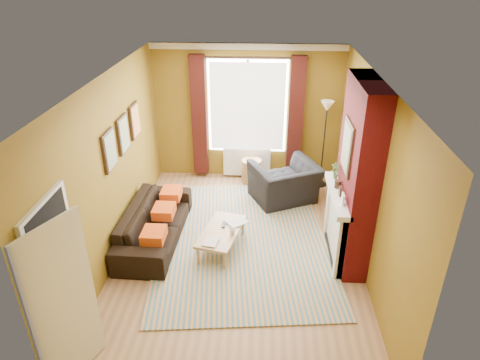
{
  "coord_description": "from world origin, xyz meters",
  "views": [
    {
      "loc": [
        0.36,
        -5.65,
        4.19
      ],
      "look_at": [
        0.0,
        0.25,
        1.15
      ],
      "focal_mm": 32.0,
      "sensor_mm": 36.0,
      "label": 1
    }
  ],
  "objects_px": {
    "armchair": "(284,183)",
    "coffee_table": "(221,232)",
    "floor_lamp": "(326,120)",
    "wicker_stool": "(252,171)",
    "sofa": "(155,223)"
  },
  "relations": [
    {
      "from": "coffee_table",
      "to": "floor_lamp",
      "type": "distance_m",
      "value": 3.19
    },
    {
      "from": "armchair",
      "to": "floor_lamp",
      "type": "height_order",
      "value": "floor_lamp"
    },
    {
      "from": "armchair",
      "to": "coffee_table",
      "type": "height_order",
      "value": "armchair"
    },
    {
      "from": "armchair",
      "to": "coffee_table",
      "type": "relative_size",
      "value": 1.0
    },
    {
      "from": "sofa",
      "to": "floor_lamp",
      "type": "relative_size",
      "value": 1.19
    },
    {
      "from": "floor_lamp",
      "to": "wicker_stool",
      "type": "bearing_deg",
      "value": 179.04
    },
    {
      "from": "sofa",
      "to": "coffee_table",
      "type": "distance_m",
      "value": 1.16
    },
    {
      "from": "sofa",
      "to": "wicker_stool",
      "type": "xyz_separation_m",
      "value": [
        1.53,
        2.17,
        -0.06
      ]
    },
    {
      "from": "armchair",
      "to": "wicker_stool",
      "type": "distance_m",
      "value": 0.99
    },
    {
      "from": "coffee_table",
      "to": "wicker_stool",
      "type": "distance_m",
      "value": 2.42
    },
    {
      "from": "wicker_stool",
      "to": "floor_lamp",
      "type": "xyz_separation_m",
      "value": [
        1.44,
        -0.02,
        1.17
      ]
    },
    {
      "from": "coffee_table",
      "to": "wicker_stool",
      "type": "height_order",
      "value": "wicker_stool"
    },
    {
      "from": "sofa",
      "to": "floor_lamp",
      "type": "distance_m",
      "value": 3.83
    },
    {
      "from": "armchair",
      "to": "coffee_table",
      "type": "xyz_separation_m",
      "value": [
        -1.06,
        -1.66,
        -0.06
      ]
    },
    {
      "from": "wicker_stool",
      "to": "floor_lamp",
      "type": "height_order",
      "value": "floor_lamp"
    }
  ]
}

